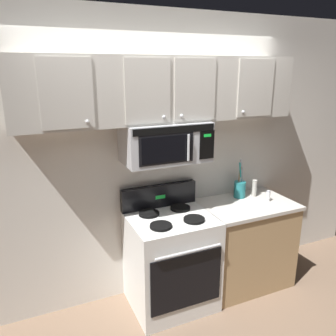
{
  "coord_description": "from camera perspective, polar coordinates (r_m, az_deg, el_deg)",
  "views": [
    {
      "loc": [
        -1.18,
        -2.15,
        2.21
      ],
      "look_at": [
        0.0,
        0.49,
        1.35
      ],
      "focal_mm": 36.48,
      "sensor_mm": 36.0,
      "label": 1
    }
  ],
  "objects": [
    {
      "name": "upper_cabinets",
      "position": [
        2.97,
        -0.66,
        12.99
      ],
      "size": [
        2.5,
        0.36,
        0.55
      ],
      "color": "#BCB7AD"
    },
    {
      "name": "over_range_microwave",
      "position": [
        3.01,
        -0.4,
        4.37
      ],
      "size": [
        0.76,
        0.43,
        0.35
      ],
      "color": "#B7BABF"
    },
    {
      "name": "counter_segment",
      "position": [
        3.72,
        12.57,
        -12.1
      ],
      "size": [
        0.93,
        0.65,
        0.9
      ],
      "color": "tan",
      "rests_on": "ground_plane"
    },
    {
      "name": "utensil_crock_teal",
      "position": [
        3.63,
        11.91,
        -3.23
      ],
      "size": [
        0.12,
        0.12,
        0.4
      ],
      "color": "teal",
      "rests_on": "counter_segment"
    },
    {
      "name": "pepper_mill",
      "position": [
        3.69,
        14.23,
        -3.29
      ],
      "size": [
        0.05,
        0.05,
        0.18
      ],
      "primitive_type": "cylinder",
      "color": "#B7B2A8",
      "rests_on": "counter_segment"
    },
    {
      "name": "back_wall",
      "position": [
        3.28,
        -2.13,
        1.36
      ],
      "size": [
        5.2,
        0.1,
        2.7
      ],
      "primitive_type": "cube",
      "color": "silver",
      "rests_on": "ground_plane"
    },
    {
      "name": "stove_range",
      "position": [
        3.33,
        0.48,
        -15.04
      ],
      "size": [
        0.76,
        0.69,
        1.12
      ],
      "color": "white",
      "rests_on": "ground_plane"
    },
    {
      "name": "ground_plane",
      "position": [
        3.3,
        3.84,
        -25.5
      ],
      "size": [
        8.0,
        8.0,
        0.0
      ],
      "primitive_type": "plane",
      "color": "#7A604C"
    },
    {
      "name": "salt_shaker",
      "position": [
        3.61,
        16.38,
        -4.49
      ],
      "size": [
        0.04,
        0.04,
        0.11
      ],
      "color": "white",
      "rests_on": "counter_segment"
    }
  ]
}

